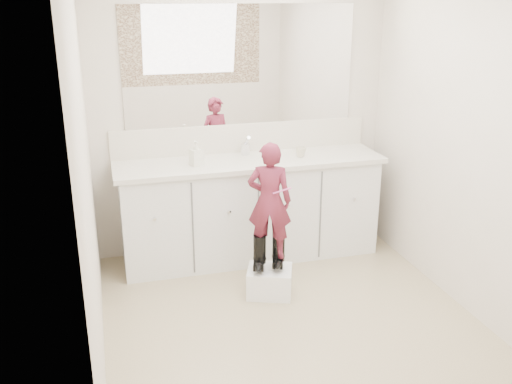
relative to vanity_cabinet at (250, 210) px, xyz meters
name	(u,v)px	position (x,y,z in m)	size (l,w,h in m)	color
floor	(295,327)	(0.00, -1.23, -0.42)	(3.00, 3.00, 0.00)	#917A5F
wall_back	(241,117)	(0.00, 0.27, 0.77)	(2.60, 2.60, 0.00)	beige
wall_front	(428,266)	(0.00, -2.73, 0.77)	(2.60, 2.60, 0.00)	beige
wall_left	(87,180)	(-1.30, -1.23, 0.78)	(3.00, 3.00, 0.00)	beige
wall_right	(477,149)	(1.30, -1.23, 0.78)	(3.00, 3.00, 0.00)	beige
vanity_cabinet	(250,210)	(0.00, 0.00, 0.00)	(2.20, 0.55, 0.85)	silver
countertop	(250,162)	(0.00, -0.01, 0.45)	(2.28, 0.58, 0.04)	beige
backsplash	(242,138)	(0.00, 0.26, 0.59)	(2.28, 0.03, 0.25)	beige
mirror	(241,66)	(0.00, 0.26, 1.22)	(2.00, 0.02, 1.00)	white
dot_panel	(439,155)	(0.00, -2.71, 1.22)	(2.00, 0.01, 1.20)	#472819
faucet	(245,149)	(0.00, 0.15, 0.52)	(0.08, 0.08, 0.10)	silver
cup	(301,152)	(0.44, -0.04, 0.51)	(0.09, 0.09, 0.08)	beige
soap_bottle	(196,153)	(-0.47, -0.06, 0.57)	(0.09, 0.09, 0.20)	silver
step_stool	(270,281)	(-0.04, -0.73, -0.32)	(0.34, 0.28, 0.22)	white
boot_left	(260,252)	(-0.11, -0.71, -0.07)	(0.10, 0.19, 0.28)	black
boot_right	(278,250)	(0.04, -0.71, -0.07)	(0.10, 0.19, 0.28)	black
toddler	(269,201)	(-0.04, -0.71, 0.34)	(0.33, 0.22, 0.90)	#9E3046
toothbrush	(282,191)	(0.03, -0.79, 0.44)	(0.01, 0.01, 0.14)	pink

